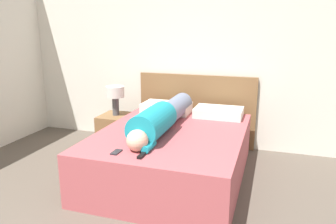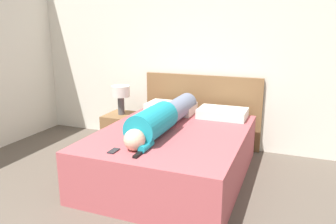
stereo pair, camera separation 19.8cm
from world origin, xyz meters
name	(u,v)px [view 2 (the right image)]	position (x,y,z in m)	size (l,w,h in m)	color
wall_back	(202,52)	(0.00, 3.74, 1.30)	(6.27, 0.06, 2.60)	silver
bed	(173,154)	(0.02, 2.55, 0.27)	(1.53, 1.95, 0.54)	#A84C51
headboard	(201,111)	(0.02, 3.67, 0.50)	(1.65, 0.04, 1.00)	brown
nightstand	(122,130)	(-1.01, 3.25, 0.23)	(0.42, 0.47, 0.45)	brown
table_lamp	(121,94)	(-1.01, 3.25, 0.74)	(0.25, 0.25, 0.40)	#4C4C51
person_lying	(163,118)	(-0.10, 2.56, 0.67)	(0.31, 1.64, 0.31)	#DBB293
pillow_near_headboard	(171,108)	(-0.29, 3.30, 0.60)	(0.62, 0.39, 0.13)	silver
pillow_second	(222,113)	(0.40, 3.30, 0.59)	(0.59, 0.39, 0.11)	silver
tv_remote	(138,154)	(-0.01, 1.78, 0.55)	(0.04, 0.15, 0.02)	black
cell_phone	(114,151)	(-0.26, 1.79, 0.54)	(0.06, 0.13, 0.01)	black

